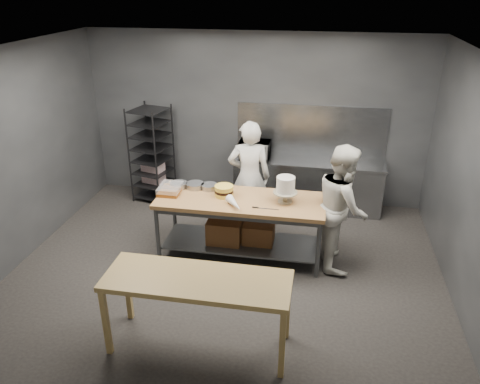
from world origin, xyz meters
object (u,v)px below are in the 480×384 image
object	(u,v)px
work_table	(240,220)
near_counter	(197,285)
chef_right	(342,207)
layer_cake	(224,191)
speed_rack	(152,155)
chef_behind	(249,177)
microwave	(255,149)
frosted_cake_stand	(286,186)

from	to	relation	value
work_table	near_counter	xyz separation A→B (m)	(-0.10, -1.97, 0.24)
chef_right	layer_cake	xyz separation A→B (m)	(-1.67, 0.01, 0.10)
speed_rack	chef_behind	distance (m)	2.13
near_counter	speed_rack	distance (m)	4.07
chef_behind	chef_right	world-z (taller)	chef_behind
near_counter	microwave	xyz separation A→B (m)	(0.05, 3.71, 0.24)
chef_right	frosted_cake_stand	size ratio (longest dim) A/B	4.75
chef_behind	speed_rack	bearing A→B (deg)	-32.88
speed_rack	layer_cake	world-z (taller)	speed_rack
layer_cake	near_counter	bearing A→B (deg)	-86.06
chef_behind	chef_right	size ratio (longest dim) A/B	1.02
chef_behind	frosted_cake_stand	world-z (taller)	chef_behind
chef_behind	layer_cake	distance (m)	0.79
work_table	chef_behind	xyz separation A→B (m)	(0.00, 0.79, 0.35)
near_counter	work_table	bearing A→B (deg)	86.97
chef_right	frosted_cake_stand	xyz separation A→B (m)	(-0.79, -0.03, 0.26)
speed_rack	chef_right	size ratio (longest dim) A/B	0.97
work_table	layer_cake	size ratio (longest dim) A/B	8.92
work_table	chef_right	world-z (taller)	chef_right
near_counter	chef_behind	bearing A→B (deg)	87.76
work_table	chef_right	distance (m)	1.47
near_counter	chef_right	world-z (taller)	chef_right
near_counter	layer_cake	xyz separation A→B (m)	(-0.14, 2.01, 0.19)
near_counter	layer_cake	bearing A→B (deg)	93.94
chef_behind	layer_cake	xyz separation A→B (m)	(-0.25, -0.74, 0.08)
speed_rack	microwave	size ratio (longest dim) A/B	3.23
frosted_cake_stand	layer_cake	distance (m)	0.90
layer_cake	chef_behind	bearing A→B (deg)	71.64
speed_rack	layer_cake	xyz separation A→B (m)	(1.69, -1.62, 0.14)
work_table	microwave	bearing A→B (deg)	91.93
work_table	microwave	xyz separation A→B (m)	(-0.06, 1.75, 0.48)
chef_behind	layer_cake	world-z (taller)	chef_behind
microwave	near_counter	bearing A→B (deg)	-90.70
frosted_cake_stand	chef_behind	bearing A→B (deg)	129.11
work_table	microwave	distance (m)	1.81
chef_right	frosted_cake_stand	distance (m)	0.83
chef_behind	frosted_cake_stand	distance (m)	1.04
speed_rack	microwave	world-z (taller)	speed_rack
work_table	frosted_cake_stand	distance (m)	0.87
near_counter	chef_behind	distance (m)	2.76
speed_rack	frosted_cake_stand	size ratio (longest dim) A/B	4.63
microwave	layer_cake	world-z (taller)	microwave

